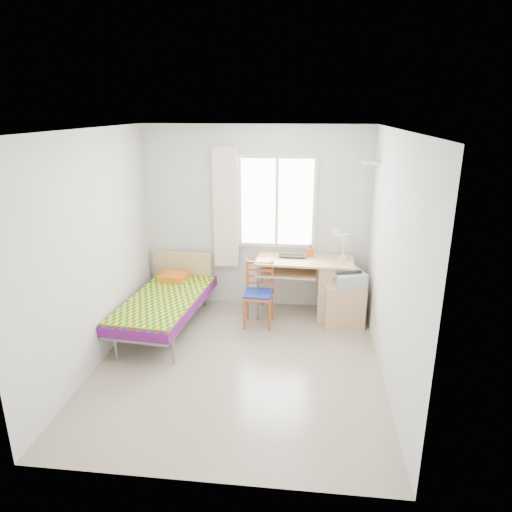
{
  "coord_description": "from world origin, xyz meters",
  "views": [
    {
      "loc": [
        0.72,
        -4.54,
        2.79
      ],
      "look_at": [
        0.14,
        0.55,
        1.13
      ],
      "focal_mm": 32.0,
      "sensor_mm": 36.0,
      "label": 1
    }
  ],
  "objects": [
    {
      "name": "pen_cup",
      "position": [
        0.79,
        1.57,
        0.88
      ],
      "size": [
        0.11,
        0.11,
        0.11
      ],
      "primitive_type": "cylinder",
      "rotation": [
        0.0,
        0.0,
        -0.35
      ],
      "color": "#DC5518",
      "rests_on": "desk"
    },
    {
      "name": "floor",
      "position": [
        0.0,
        0.0,
        0.0
      ],
      "size": [
        3.5,
        3.5,
        0.0
      ],
      "primitive_type": "plane",
      "color": "#BCAD93",
      "rests_on": "ground"
    },
    {
      "name": "chair",
      "position": [
        0.12,
        1.08,
        0.49
      ],
      "size": [
        0.4,
        0.4,
        0.87
      ],
      "rotation": [
        0.0,
        0.0,
        -0.06
      ],
      "color": "#A84D20",
      "rests_on": "floor"
    },
    {
      "name": "cabinet",
      "position": [
        1.25,
        1.21,
        0.29
      ],
      "size": [
        0.57,
        0.52,
        0.57
      ],
      "rotation": [
        0.0,
        0.0,
        0.09
      ],
      "color": "tan",
      "rests_on": "floor"
    },
    {
      "name": "bed",
      "position": [
        -1.08,
        0.81,
        0.39
      ],
      "size": [
        1.04,
        1.92,
        0.8
      ],
      "rotation": [
        0.0,
        0.0,
        -0.1
      ],
      "color": "gray",
      "rests_on": "floor"
    },
    {
      "name": "book",
      "position": [
        0.49,
        1.43,
        0.59
      ],
      "size": [
        0.21,
        0.28,
        0.02
      ],
      "primitive_type": "imported",
      "rotation": [
        0.0,
        0.0,
        -0.08
      ],
      "color": "gray",
      "rests_on": "desk"
    },
    {
      "name": "printer",
      "position": [
        1.29,
        1.21,
        0.67
      ],
      "size": [
        0.5,
        0.54,
        0.19
      ],
      "rotation": [
        0.0,
        0.0,
        0.3
      ],
      "color": "#A2A5AA",
      "rests_on": "cabinet"
    },
    {
      "name": "ceiling",
      "position": [
        0.0,
        0.0,
        2.6
      ],
      "size": [
        3.5,
        3.5,
        0.0
      ],
      "primitive_type": "plane",
      "rotation": [
        3.14,
        0.0,
        0.0
      ],
      "color": "white",
      "rests_on": "wall_back"
    },
    {
      "name": "laptop",
      "position": [
        0.54,
        1.44,
        0.84
      ],
      "size": [
        0.38,
        0.25,
        0.03
      ],
      "primitive_type": "imported",
      "rotation": [
        0.0,
        0.0,
        -0.02
      ],
      "color": "black",
      "rests_on": "desk"
    },
    {
      "name": "curtain",
      "position": [
        -0.42,
        1.68,
        1.45
      ],
      "size": [
        0.35,
        0.05,
        1.7
      ],
      "primitive_type": "cube",
      "color": "#FBECCF",
      "rests_on": "wall_back"
    },
    {
      "name": "wall_right",
      "position": [
        1.6,
        0.0,
        1.3
      ],
      "size": [
        0.0,
        3.5,
        3.5
      ],
      "primitive_type": "plane",
      "rotation": [
        1.57,
        0.0,
        -1.57
      ],
      "color": "silver",
      "rests_on": "ground"
    },
    {
      "name": "window",
      "position": [
        0.3,
        1.73,
        1.55
      ],
      "size": [
        1.1,
        0.04,
        1.3
      ],
      "color": "white",
      "rests_on": "wall_back"
    },
    {
      "name": "wall_left",
      "position": [
        -1.6,
        0.0,
        1.3
      ],
      "size": [
        0.0,
        3.5,
        3.5
      ],
      "primitive_type": "plane",
      "rotation": [
        1.57,
        0.0,
        1.57
      ],
      "color": "silver",
      "rests_on": "ground"
    },
    {
      "name": "task_lamp",
      "position": [
        1.17,
        1.39,
        1.12
      ],
      "size": [
        0.24,
        0.34,
        0.47
      ],
      "rotation": [
        0.0,
        0.0,
        -0.17
      ],
      "color": "white",
      "rests_on": "desk"
    },
    {
      "name": "wall_back",
      "position": [
        0.0,
        1.75,
        1.3
      ],
      "size": [
        3.2,
        0.0,
        3.2
      ],
      "primitive_type": "plane",
      "rotation": [
        1.57,
        0.0,
        0.0
      ],
      "color": "silver",
      "rests_on": "ground"
    },
    {
      "name": "desk",
      "position": [
        1.07,
        1.43,
        0.45
      ],
      "size": [
        1.34,
        0.64,
        0.83
      ],
      "rotation": [
        0.0,
        0.0,
        -0.03
      ],
      "color": "tan",
      "rests_on": "floor"
    },
    {
      "name": "floating_shelf",
      "position": [
        1.49,
        1.4,
        2.15
      ],
      "size": [
        0.2,
        0.32,
        0.03
      ],
      "primitive_type": "cube",
      "color": "white",
      "rests_on": "wall_right"
    }
  ]
}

